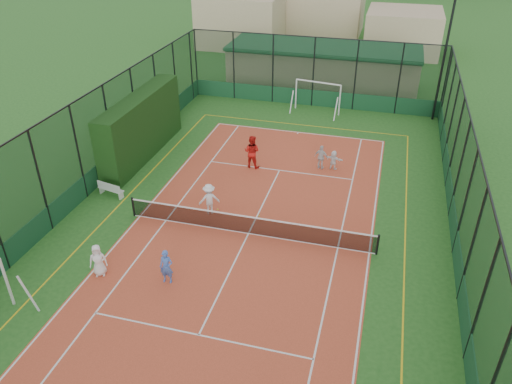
{
  "coord_description": "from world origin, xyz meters",
  "views": [
    {
      "loc": [
        5.28,
        -18.02,
        13.41
      ],
      "look_at": [
        -0.13,
        1.79,
        1.2
      ],
      "focal_mm": 35.0,
      "sensor_mm": 36.0,
      "label": 1
    }
  ],
  "objects_px": {
    "clubhouse": "(323,66)",
    "child_near_left": "(98,260)",
    "white_bench": "(111,189)",
    "child_near_mid": "(166,267)",
    "floodlight_ne": "(444,60)",
    "futsal_goal_far": "(317,97)",
    "child_far_left": "(209,199)",
    "child_far_right": "(321,157)",
    "coach": "(252,152)",
    "child_far_back": "(334,160)"
  },
  "relations": [
    {
      "from": "clubhouse",
      "to": "child_far_left",
      "type": "height_order",
      "value": "clubhouse"
    },
    {
      "from": "futsal_goal_far",
      "to": "child_far_back",
      "type": "xyz_separation_m",
      "value": [
        2.32,
        -8.5,
        -0.51
      ]
    },
    {
      "from": "floodlight_ne",
      "to": "coach",
      "type": "distance_m",
      "value": 14.78
    },
    {
      "from": "futsal_goal_far",
      "to": "child_far_right",
      "type": "relative_size",
      "value": 2.37
    },
    {
      "from": "futsal_goal_far",
      "to": "child_near_mid",
      "type": "xyz_separation_m",
      "value": [
        -2.79,
        -19.91,
        -0.33
      ]
    },
    {
      "from": "white_bench",
      "to": "coach",
      "type": "height_order",
      "value": "coach"
    },
    {
      "from": "floodlight_ne",
      "to": "child_far_back",
      "type": "height_order",
      "value": "floodlight_ne"
    },
    {
      "from": "white_bench",
      "to": "child_near_left",
      "type": "bearing_deg",
      "value": -52.53
    },
    {
      "from": "white_bench",
      "to": "child_far_left",
      "type": "bearing_deg",
      "value": 10.01
    },
    {
      "from": "white_bench",
      "to": "coach",
      "type": "relative_size",
      "value": 0.77
    },
    {
      "from": "clubhouse",
      "to": "coach",
      "type": "height_order",
      "value": "clubhouse"
    },
    {
      "from": "white_bench",
      "to": "futsal_goal_far",
      "type": "height_order",
      "value": "futsal_goal_far"
    },
    {
      "from": "floodlight_ne",
      "to": "futsal_goal_far",
      "type": "bearing_deg",
      "value": -174.87
    },
    {
      "from": "floodlight_ne",
      "to": "child_near_mid",
      "type": "relative_size",
      "value": 5.51
    },
    {
      "from": "clubhouse",
      "to": "child_near_mid",
      "type": "height_order",
      "value": "clubhouse"
    },
    {
      "from": "clubhouse",
      "to": "child_near_left",
      "type": "bearing_deg",
      "value": -100.92
    },
    {
      "from": "child_far_left",
      "to": "child_near_mid",
      "type": "bearing_deg",
      "value": 60.19
    },
    {
      "from": "white_bench",
      "to": "child_far_left",
      "type": "xyz_separation_m",
      "value": [
        5.48,
        -0.21,
        0.39
      ]
    },
    {
      "from": "floodlight_ne",
      "to": "coach",
      "type": "xyz_separation_m",
      "value": [
        -10.24,
        -10.18,
        -3.16
      ]
    },
    {
      "from": "child_near_left",
      "to": "child_far_left",
      "type": "relative_size",
      "value": 0.91
    },
    {
      "from": "child_near_left",
      "to": "child_far_right",
      "type": "relative_size",
      "value": 1.01
    },
    {
      "from": "child_near_left",
      "to": "child_far_right",
      "type": "bearing_deg",
      "value": 31.94
    },
    {
      "from": "white_bench",
      "to": "child_far_back",
      "type": "relative_size",
      "value": 1.31
    },
    {
      "from": "child_far_left",
      "to": "futsal_goal_far",
      "type": "bearing_deg",
      "value": -131.93
    },
    {
      "from": "clubhouse",
      "to": "coach",
      "type": "relative_size",
      "value": 7.94
    },
    {
      "from": "futsal_goal_far",
      "to": "coach",
      "type": "bearing_deg",
      "value": -93.89
    },
    {
      "from": "white_bench",
      "to": "coach",
      "type": "distance_m",
      "value": 7.96
    },
    {
      "from": "child_far_left",
      "to": "coach",
      "type": "bearing_deg",
      "value": -128.22
    },
    {
      "from": "child_far_back",
      "to": "child_far_right",
      "type": "bearing_deg",
      "value": 25.21
    },
    {
      "from": "white_bench",
      "to": "child_near_mid",
      "type": "relative_size",
      "value": 0.99
    },
    {
      "from": "clubhouse",
      "to": "child_far_left",
      "type": "xyz_separation_m",
      "value": [
        -2.32,
        -20.8,
        -0.77
      ]
    },
    {
      "from": "child_near_mid",
      "to": "child_far_back",
      "type": "height_order",
      "value": "child_near_mid"
    },
    {
      "from": "child_far_back",
      "to": "child_near_left",
      "type": "bearing_deg",
      "value": 69.15
    },
    {
      "from": "clubhouse",
      "to": "child_near_left",
      "type": "xyz_separation_m",
      "value": [
        -5.08,
        -26.35,
        -0.85
      ]
    },
    {
      "from": "clubhouse",
      "to": "child_near_left",
      "type": "height_order",
      "value": "clubhouse"
    },
    {
      "from": "child_far_right",
      "to": "clubhouse",
      "type": "bearing_deg",
      "value": -67.03
    },
    {
      "from": "child_far_left",
      "to": "child_far_right",
      "type": "bearing_deg",
      "value": -157.65
    },
    {
      "from": "floodlight_ne",
      "to": "child_far_right",
      "type": "height_order",
      "value": "floodlight_ne"
    },
    {
      "from": "child_far_right",
      "to": "white_bench",
      "type": "bearing_deg",
      "value": 44.67
    },
    {
      "from": "clubhouse",
      "to": "child_far_left",
      "type": "bearing_deg",
      "value": -96.35
    },
    {
      "from": "floodlight_ne",
      "to": "child_near_mid",
      "type": "height_order",
      "value": "floodlight_ne"
    },
    {
      "from": "coach",
      "to": "white_bench",
      "type": "bearing_deg",
      "value": 46.18
    },
    {
      "from": "futsal_goal_far",
      "to": "coach",
      "type": "distance_m",
      "value": 9.71
    },
    {
      "from": "floodlight_ne",
      "to": "futsal_goal_far",
      "type": "relative_size",
      "value": 2.45
    },
    {
      "from": "child_near_left",
      "to": "child_near_mid",
      "type": "distance_m",
      "value": 2.88
    },
    {
      "from": "white_bench",
      "to": "futsal_goal_far",
      "type": "xyz_separation_m",
      "value": [
        8.37,
        14.47,
        0.67
      ]
    },
    {
      "from": "child_far_left",
      "to": "coach",
      "type": "height_order",
      "value": "coach"
    },
    {
      "from": "white_bench",
      "to": "child_far_right",
      "type": "bearing_deg",
      "value": 42.44
    },
    {
      "from": "futsal_goal_far",
      "to": "child_near_left",
      "type": "relative_size",
      "value": 2.35
    },
    {
      "from": "child_far_left",
      "to": "child_far_back",
      "type": "height_order",
      "value": "child_far_left"
    }
  ]
}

